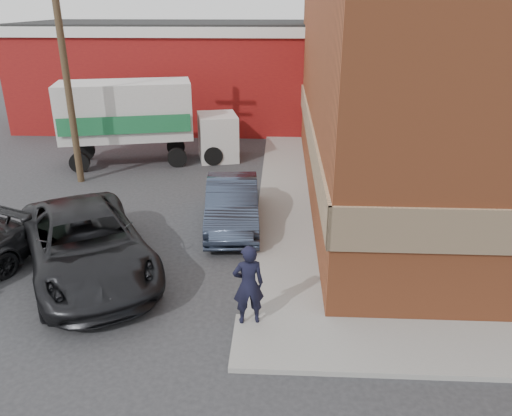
% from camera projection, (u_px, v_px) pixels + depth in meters
% --- Properties ---
extents(ground, '(90.00, 90.00, 0.00)m').
position_uv_depth(ground, '(258.00, 319.00, 11.25)').
color(ground, '#28282B').
rests_on(ground, ground).
extents(sidewalk_west, '(1.80, 18.00, 0.12)m').
position_uv_depth(sidewalk_west, '(284.00, 183.00, 19.50)').
color(sidewalk_west, gray).
rests_on(sidewalk_west, ground).
extents(warehouse, '(16.30, 8.30, 5.60)m').
position_uv_depth(warehouse, '(171.00, 73.00, 28.91)').
color(warehouse, maroon).
rests_on(warehouse, ground).
extents(utility_pole, '(2.00, 0.26, 9.00)m').
position_uv_depth(utility_pole, '(64.00, 58.00, 18.09)').
color(utility_pole, '#4A3925').
rests_on(utility_pole, ground).
extents(man, '(0.75, 0.57, 1.85)m').
position_uv_depth(man, '(248.00, 285.00, 10.63)').
color(man, black).
rests_on(man, sidewalk_south).
extents(sedan, '(1.97, 4.67, 1.50)m').
position_uv_depth(sedan, '(232.00, 204.00, 15.68)').
color(sedan, '#2A3346').
rests_on(sedan, ground).
extents(suv_a, '(5.49, 6.68, 1.69)m').
position_uv_depth(suv_a, '(86.00, 244.00, 12.85)').
color(suv_a, black).
rests_on(suv_a, ground).
extents(box_truck, '(7.45, 3.68, 3.53)m').
position_uv_depth(box_truck, '(143.00, 117.00, 21.48)').
color(box_truck, silver).
rests_on(box_truck, ground).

